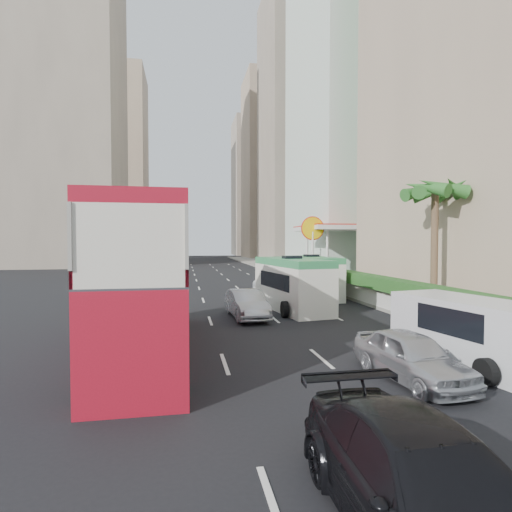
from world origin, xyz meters
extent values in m
plane|color=black|center=(0.00, 0.00, 0.00)|extent=(200.00, 200.00, 0.00)
cube|color=#AB1224|center=(-6.00, 0.00, 2.53)|extent=(2.50, 11.00, 5.06)
imported|color=#ACAFB3|center=(-1.72, 5.45, 0.00)|extent=(1.83, 4.43, 1.43)
imported|color=#ACAFB3|center=(1.35, -4.44, 0.00)|extent=(2.01, 4.18, 1.38)
imported|color=silver|center=(1.02, 12.98, 0.00)|extent=(2.94, 5.04, 1.32)
cube|color=silver|center=(1.20, 7.43, 1.46)|extent=(3.12, 6.84, 2.92)
cube|color=silver|center=(3.93, 12.19, 1.42)|extent=(2.49, 6.51, 2.84)
cube|color=silver|center=(4.02, -3.52, 1.03)|extent=(2.96, 5.45, 2.06)
cube|color=silver|center=(4.21, 23.87, 1.05)|extent=(2.81, 5.51, 2.11)
cube|color=#99968C|center=(9.00, 25.00, 0.09)|extent=(6.00, 120.00, 0.18)
cube|color=silver|center=(6.20, 14.00, 0.68)|extent=(0.30, 44.00, 1.00)
cube|color=#2D6626|center=(6.20, 14.00, 1.53)|extent=(1.10, 44.00, 0.70)
cylinder|color=brown|center=(7.80, 4.00, 3.38)|extent=(0.36, 0.36, 6.40)
cube|color=silver|center=(10.00, 23.00, 2.75)|extent=(6.50, 8.00, 5.50)
cube|color=white|center=(18.00, 34.00, 29.00)|extent=(16.00, 18.00, 58.00)
cube|color=tan|center=(18.00, 58.00, 25.00)|extent=(16.00, 16.00, 50.00)
cube|color=tan|center=(17.00, 82.00, 22.00)|extent=(14.00, 14.00, 44.00)
cube|color=tan|center=(17.00, 104.00, 20.00)|extent=(14.00, 14.00, 40.00)
cube|color=tan|center=(-24.00, 55.00, 26.00)|extent=(18.00, 18.00, 52.00)
cube|color=tan|center=(-22.00, 90.00, 23.00)|extent=(16.00, 16.00, 46.00)
camera|label=1|loc=(-4.86, -14.46, 3.86)|focal=28.00mm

